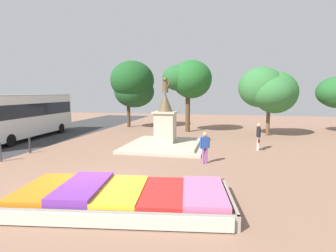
{
  "coord_description": "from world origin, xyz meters",
  "views": [
    {
      "loc": [
        4.95,
        -8.99,
        3.71
      ],
      "look_at": [
        1.91,
        5.06,
        1.91
      ],
      "focal_mm": 28.0,
      "sensor_mm": 36.0,
      "label": 1
    }
  ],
  "objects_px": {
    "pedestrian_with_handbag": "(258,135)",
    "kerb_bollard_north": "(30,144)",
    "flower_planter": "(121,197)",
    "statue_monument": "(165,136)",
    "city_bus": "(22,114)",
    "pedestrian_near_planter": "(205,146)",
    "kerb_bollard_mid_b": "(0,152)"
  },
  "relations": [
    {
      "from": "city_bus",
      "to": "pedestrian_near_planter",
      "type": "bearing_deg",
      "value": -16.3
    },
    {
      "from": "pedestrian_near_planter",
      "to": "kerb_bollard_north",
      "type": "relative_size",
      "value": 1.62
    },
    {
      "from": "pedestrian_with_handbag",
      "to": "pedestrian_near_planter",
      "type": "distance_m",
      "value": 5.16
    },
    {
      "from": "kerb_bollard_mid_b",
      "to": "kerb_bollard_north",
      "type": "bearing_deg",
      "value": 87.93
    },
    {
      "from": "city_bus",
      "to": "pedestrian_near_planter",
      "type": "relative_size",
      "value": 6.5
    },
    {
      "from": "pedestrian_with_handbag",
      "to": "pedestrian_near_planter",
      "type": "relative_size",
      "value": 1.06
    },
    {
      "from": "pedestrian_near_planter",
      "to": "kerb_bollard_north",
      "type": "distance_m",
      "value": 10.85
    },
    {
      "from": "pedestrian_with_handbag",
      "to": "statue_monument",
      "type": "bearing_deg",
      "value": -176.37
    },
    {
      "from": "pedestrian_with_handbag",
      "to": "city_bus",
      "type": "bearing_deg",
      "value": 179.03
    },
    {
      "from": "city_bus",
      "to": "pedestrian_with_handbag",
      "type": "relative_size",
      "value": 6.16
    },
    {
      "from": "flower_planter",
      "to": "city_bus",
      "type": "relative_size",
      "value": 0.69
    },
    {
      "from": "kerb_bollard_mid_b",
      "to": "kerb_bollard_north",
      "type": "xyz_separation_m",
      "value": [
        0.08,
        2.14,
        -0.02
      ]
    },
    {
      "from": "city_bus",
      "to": "kerb_bollard_mid_b",
      "type": "relative_size",
      "value": 10.27
    },
    {
      "from": "flower_planter",
      "to": "statue_monument",
      "type": "height_order",
      "value": "statue_monument"
    },
    {
      "from": "city_bus",
      "to": "kerb_bollard_north",
      "type": "bearing_deg",
      "value": -45.64
    },
    {
      "from": "kerb_bollard_north",
      "to": "statue_monument",
      "type": "bearing_deg",
      "value": 23.99
    },
    {
      "from": "flower_planter",
      "to": "pedestrian_near_planter",
      "type": "xyz_separation_m",
      "value": [
        2.31,
        5.86,
        0.68
      ]
    },
    {
      "from": "flower_planter",
      "to": "kerb_bollard_north",
      "type": "distance_m",
      "value": 10.45
    },
    {
      "from": "statue_monument",
      "to": "pedestrian_near_planter",
      "type": "relative_size",
      "value": 3.19
    },
    {
      "from": "pedestrian_with_handbag",
      "to": "kerb_bollard_mid_b",
      "type": "height_order",
      "value": "pedestrian_with_handbag"
    },
    {
      "from": "flower_planter",
      "to": "pedestrian_near_planter",
      "type": "relative_size",
      "value": 4.47
    },
    {
      "from": "statue_monument",
      "to": "city_bus",
      "type": "distance_m",
      "value": 12.06
    },
    {
      "from": "pedestrian_with_handbag",
      "to": "pedestrian_near_planter",
      "type": "xyz_separation_m",
      "value": [
        -3.18,
        -4.06,
        -0.04
      ]
    },
    {
      "from": "statue_monument",
      "to": "pedestrian_near_planter",
      "type": "distance_m",
      "value": 4.73
    },
    {
      "from": "flower_planter",
      "to": "pedestrian_near_planter",
      "type": "height_order",
      "value": "pedestrian_near_planter"
    },
    {
      "from": "pedestrian_near_planter",
      "to": "kerb_bollard_mid_b",
      "type": "relative_size",
      "value": 1.58
    },
    {
      "from": "statue_monument",
      "to": "pedestrian_with_handbag",
      "type": "height_order",
      "value": "statue_monument"
    },
    {
      "from": "kerb_bollard_mid_b",
      "to": "flower_planter",
      "type": "bearing_deg",
      "value": -24.36
    },
    {
      "from": "city_bus",
      "to": "kerb_bollard_mid_b",
      "type": "distance_m",
      "value": 7.66
    },
    {
      "from": "flower_planter",
      "to": "kerb_bollard_north",
      "type": "relative_size",
      "value": 7.23
    },
    {
      "from": "pedestrian_with_handbag",
      "to": "kerb_bollard_north",
      "type": "height_order",
      "value": "pedestrian_with_handbag"
    },
    {
      "from": "flower_planter",
      "to": "statue_monument",
      "type": "bearing_deg",
      "value": 93.96
    }
  ]
}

